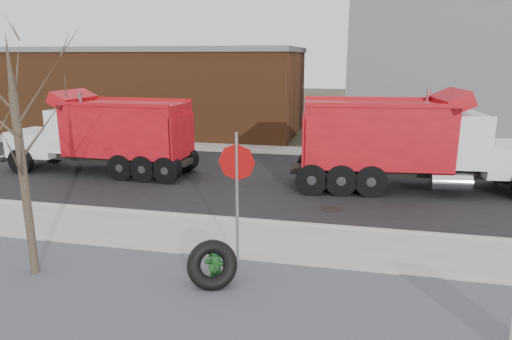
% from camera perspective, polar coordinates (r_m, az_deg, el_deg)
% --- Properties ---
extents(ground, '(120.00, 120.00, 0.00)m').
position_cam_1_polar(ground, '(12.16, -5.87, -8.79)').
color(ground, '#383328').
rests_on(ground, ground).
extents(gravel_verge, '(60.00, 5.00, 0.03)m').
position_cam_1_polar(gravel_verge, '(9.25, -12.94, -16.77)').
color(gravel_verge, slate).
rests_on(gravel_verge, ground).
extents(sidewalk, '(60.00, 2.50, 0.06)m').
position_cam_1_polar(sidewalk, '(12.37, -5.51, -8.23)').
color(sidewalk, '#9E9B93').
rests_on(sidewalk, ground).
extents(curb, '(60.00, 0.15, 0.11)m').
position_cam_1_polar(curb, '(13.52, -3.82, -6.11)').
color(curb, '#9E9B93').
rests_on(curb, ground).
extents(road, '(60.00, 9.40, 0.02)m').
position_cam_1_polar(road, '(17.93, 0.41, -1.16)').
color(road, black).
rests_on(road, ground).
extents(far_sidewalk, '(60.00, 2.00, 0.06)m').
position_cam_1_polar(far_sidewalk, '(23.38, 3.32, 2.46)').
color(far_sidewalk, '#9E9B93').
rests_on(far_sidewalk, ground).
extents(building_grey, '(12.00, 10.00, 8.00)m').
position_cam_1_polar(building_grey, '(29.14, 23.61, 11.49)').
color(building_grey, slate).
rests_on(building_grey, ground).
extents(building_brick, '(20.20, 8.20, 5.30)m').
position_cam_1_polar(building_brick, '(30.86, -13.96, 9.80)').
color(building_brick, brown).
rests_on(building_brick, ground).
extents(bare_tree, '(3.20, 3.20, 5.20)m').
position_cam_1_polar(bare_tree, '(10.61, -27.70, 4.83)').
color(bare_tree, '#382D23').
rests_on(bare_tree, ground).
extents(fire_hydrant, '(0.46, 0.44, 0.81)m').
position_cam_1_polar(fire_hydrant, '(10.01, -5.11, -11.67)').
color(fire_hydrant, '#2A5F24').
rests_on(fire_hydrant, ground).
extents(truck_tire, '(1.20, 1.01, 1.05)m').
position_cam_1_polar(truck_tire, '(9.76, -5.52, -11.72)').
color(truck_tire, black).
rests_on(truck_tire, ground).
extents(stop_sign, '(0.84, 0.07, 3.09)m').
position_cam_1_polar(stop_sign, '(10.17, -2.41, -0.90)').
color(stop_sign, gray).
rests_on(stop_sign, ground).
extents(dump_truck_red_a, '(8.90, 3.28, 3.56)m').
position_cam_1_polar(dump_truck_red_a, '(17.05, 18.38, 3.54)').
color(dump_truck_red_a, black).
rests_on(dump_truck_red_a, ground).
extents(dump_truck_red_b, '(7.89, 2.43, 3.33)m').
position_cam_1_polar(dump_truck_red_b, '(19.57, -18.23, 4.48)').
color(dump_truck_red_b, black).
rests_on(dump_truck_red_b, ground).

